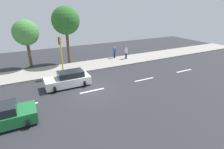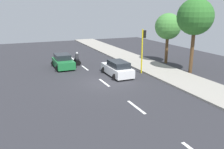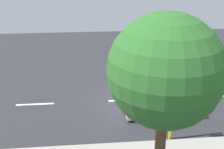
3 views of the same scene
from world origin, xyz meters
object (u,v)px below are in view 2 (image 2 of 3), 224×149
Objects in this scene: car_white at (117,69)px; traffic_light_corner at (143,45)px; motorcycle at (77,59)px; street_tree_north at (195,17)px; car_green at (63,62)px; street_tree_south at (168,27)px.

car_white is 3.56m from traffic_light_corner.
motorcycle is 13.79m from street_tree_north.
car_green is 2.55× the size of motorcycle.
traffic_light_corner is (7.06, -5.45, 2.22)m from car_green.
traffic_light_corner reaches higher than car_white.
street_tree_north reaches higher than motorcycle.
car_white and car_green have the same top height.
car_white is at bearing -159.96° from street_tree_south.
motorcycle is at bearing 161.68° from street_tree_south.
car_white is 9.13m from street_tree_south.
traffic_light_corner is 6.03m from street_tree_south.
traffic_light_corner is (2.79, -0.09, 2.22)m from car_white.
street_tree_north is at bearing -94.65° from street_tree_south.
street_tree_north is (9.87, -8.23, 5.00)m from motorcycle.
motorcycle reaches higher than car_green.
traffic_light_corner is at bearing -149.74° from street_tree_south.
traffic_light_corner is 0.60× the size of street_tree_north.
car_green is at bearing 128.55° from car_white.
street_tree_north is at bearing -21.97° from traffic_light_corner.
street_tree_north is 1.25× the size of street_tree_south.
motorcycle is 0.34× the size of traffic_light_corner.
motorcycle is at bearing 129.36° from traffic_light_corner.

